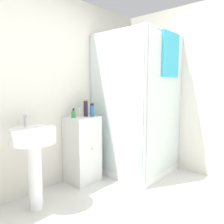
{
  "coord_description": "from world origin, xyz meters",
  "views": [
    {
      "loc": [
        -1.57,
        -0.76,
        1.34
      ],
      "look_at": [
        0.51,
        1.08,
        0.99
      ],
      "focal_mm": 35.0,
      "sensor_mm": 36.0,
      "label": 1
    }
  ],
  "objects_px": {
    "shampoo_bottle_tall_black": "(86,108)",
    "lotion_bottle_white": "(79,113)",
    "soap_dispenser": "(73,114)",
    "sink": "(34,149)",
    "shampoo_bottle_blue": "(92,110)"
  },
  "relations": [
    {
      "from": "sink",
      "to": "soap_dispenser",
      "type": "bearing_deg",
      "value": 15.26
    },
    {
      "from": "soap_dispenser",
      "to": "lotion_bottle_white",
      "type": "relative_size",
      "value": 0.92
    },
    {
      "from": "soap_dispenser",
      "to": "shampoo_bottle_blue",
      "type": "bearing_deg",
      "value": -24.52
    },
    {
      "from": "lotion_bottle_white",
      "to": "soap_dispenser",
      "type": "bearing_deg",
      "value": -174.88
    },
    {
      "from": "shampoo_bottle_tall_black",
      "to": "shampoo_bottle_blue",
      "type": "distance_m",
      "value": 0.09
    },
    {
      "from": "sink",
      "to": "shampoo_bottle_tall_black",
      "type": "xyz_separation_m",
      "value": [
        0.85,
        0.14,
        0.35
      ]
    },
    {
      "from": "shampoo_bottle_tall_black",
      "to": "lotion_bottle_white",
      "type": "distance_m",
      "value": 0.11
    },
    {
      "from": "shampoo_bottle_tall_black",
      "to": "shampoo_bottle_blue",
      "type": "height_order",
      "value": "shampoo_bottle_tall_black"
    },
    {
      "from": "sink",
      "to": "lotion_bottle_white",
      "type": "height_order",
      "value": "lotion_bottle_white"
    },
    {
      "from": "sink",
      "to": "shampoo_bottle_blue",
      "type": "relative_size",
      "value": 5.76
    },
    {
      "from": "shampoo_bottle_blue",
      "to": "lotion_bottle_white",
      "type": "distance_m",
      "value": 0.18
    },
    {
      "from": "sink",
      "to": "soap_dispenser",
      "type": "xyz_separation_m",
      "value": [
        0.67,
        0.18,
        0.28
      ]
    },
    {
      "from": "lotion_bottle_white",
      "to": "shampoo_bottle_tall_black",
      "type": "bearing_deg",
      "value": -39.31
    },
    {
      "from": "sink",
      "to": "shampoo_bottle_blue",
      "type": "xyz_separation_m",
      "value": [
        0.91,
        0.07,
        0.32
      ]
    },
    {
      "from": "shampoo_bottle_blue",
      "to": "lotion_bottle_white",
      "type": "bearing_deg",
      "value": 137.42
    }
  ]
}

